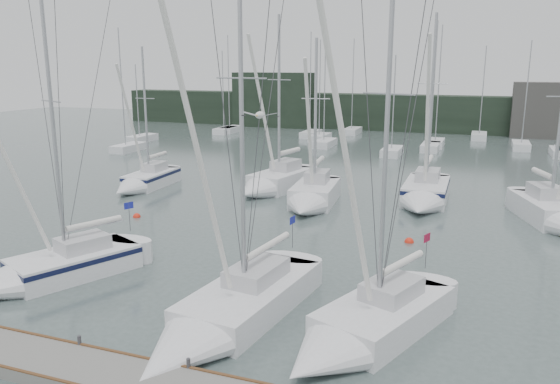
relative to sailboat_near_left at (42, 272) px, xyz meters
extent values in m
plane|color=#4A5A57|center=(7.59, -0.24, -0.54)|extent=(160.00, 160.00, 0.00)
cube|color=slate|center=(7.59, -5.24, -0.34)|extent=(24.00, 2.00, 0.40)
cube|color=black|center=(7.59, 61.76, 1.96)|extent=(90.00, 4.00, 5.00)
cube|color=black|center=(-12.41, 59.76, 3.46)|extent=(12.00, 3.00, 8.00)
cube|color=#413F3C|center=(25.59, 59.76, 2.96)|extent=(10.00, 3.00, 7.00)
cube|color=silver|center=(0.79, 55.34, -0.19)|extent=(1.80, 4.50, 0.90)
cylinder|color=#A7A9AF|center=(0.79, 54.84, 6.08)|extent=(0.12, 0.12, 11.64)
cube|color=silver|center=(-18.52, 32.13, -0.19)|extent=(1.80, 4.50, 0.90)
cylinder|color=#A7A9AF|center=(-18.52, 31.63, 6.30)|extent=(0.12, 0.12, 12.07)
cube|color=silver|center=(12.35, 47.28, -0.19)|extent=(1.80, 4.50, 0.90)
cylinder|color=#A7A9AF|center=(12.35, 46.78, 6.56)|extent=(0.12, 0.12, 12.59)
cube|color=silver|center=(16.95, 55.71, -0.19)|extent=(1.80, 4.50, 0.90)
cylinder|color=#A7A9AF|center=(16.95, 55.21, 5.56)|extent=(0.12, 0.12, 10.59)
cube|color=silver|center=(-1.42, 47.45, -0.19)|extent=(1.80, 4.50, 0.90)
cylinder|color=#A7A9AF|center=(-1.42, 46.95, 5.89)|extent=(0.12, 0.12, 11.26)
cube|color=silver|center=(-21.57, 39.11, -0.19)|extent=(1.80, 4.50, 0.90)
cylinder|color=#A7A9AF|center=(-21.57, 38.61, 4.46)|extent=(0.12, 0.12, 8.39)
cube|color=silver|center=(21.43, 48.58, -0.19)|extent=(1.80, 4.50, 0.90)
cylinder|color=#A7A9AF|center=(21.43, 48.08, 5.70)|extent=(0.12, 0.12, 10.87)
cube|color=silver|center=(-15.59, 50.03, -0.19)|extent=(1.80, 4.50, 0.90)
cylinder|color=#A7A9AF|center=(-15.59, 49.53, 5.32)|extent=(0.12, 0.12, 10.12)
cube|color=silver|center=(-15.32, 51.26, -0.19)|extent=(1.80, 4.50, 0.90)
cylinder|color=#A7A9AF|center=(-15.32, 50.76, 6.35)|extent=(0.12, 0.12, 12.18)
cube|color=silver|center=(12.11, 43.96, -0.19)|extent=(1.80, 4.50, 0.90)
cylinder|color=#A7A9AF|center=(12.11, 43.46, 6.66)|extent=(0.12, 0.12, 12.80)
cube|color=silver|center=(0.51, 42.79, -0.19)|extent=(1.80, 4.50, 0.90)
cylinder|color=#A7A9AF|center=(0.51, 42.29, 6.84)|extent=(0.12, 0.12, 13.15)
cube|color=silver|center=(24.95, 44.75, -0.19)|extent=(1.80, 4.50, 0.90)
cube|color=silver|center=(8.68, 39.41, -0.19)|extent=(1.80, 4.50, 0.90)
cylinder|color=#A7A9AF|center=(8.68, 38.91, 4.91)|extent=(0.12, 0.12, 9.31)
cube|color=silver|center=(-3.48, 50.29, -0.19)|extent=(1.80, 4.50, 0.90)
cylinder|color=#A7A9AF|center=(-3.48, 49.79, 6.42)|extent=(0.12, 0.12, 12.32)
cube|color=silver|center=(0.61, 1.33, -0.14)|extent=(4.57, 5.93, 1.34)
cube|color=#B6B6BB|center=(0.79, 1.74, 0.85)|extent=(2.18, 2.53, 0.63)
cylinder|color=#A7A9AF|center=(0.45, 0.98, 6.09)|extent=(0.16, 0.16, 11.10)
cylinder|color=white|center=(1.05, 2.30, 1.65)|extent=(1.31, 2.48, 0.25)
cube|color=#0E1335|center=(0.61, 1.33, 0.31)|extent=(4.60, 5.96, 0.22)
cube|color=#1B2297|center=(1.79, 3.92, 2.14)|extent=(0.22, 0.45, 0.32)
cube|color=silver|center=(9.44, 0.78, -0.14)|extent=(3.69, 7.05, 1.34)
cone|color=silver|center=(8.83, -3.99, -0.14)|extent=(3.20, 3.23, 2.86)
cube|color=#B6B6BB|center=(9.50, 1.22, 0.85)|extent=(1.90, 2.87, 0.62)
cylinder|color=#A7A9AF|center=(9.38, 0.30, 6.94)|extent=(0.16, 0.16, 12.81)
cylinder|color=white|center=(9.62, 2.11, 1.65)|extent=(0.67, 3.30, 0.25)
cube|color=#1B2297|center=(9.90, 4.29, 2.14)|extent=(0.08, 0.48, 0.32)
cube|color=silver|center=(14.50, 1.00, -0.13)|extent=(4.53, 6.16, 1.34)
cone|color=silver|center=(13.05, -2.70, -0.13)|extent=(3.37, 3.20, 2.69)
cube|color=#B6B6BB|center=(14.67, 1.42, 0.85)|extent=(2.19, 2.61, 0.63)
cylinder|color=#A7A9AF|center=(14.36, 0.63, 6.56)|extent=(0.16, 0.16, 12.05)
cylinder|color=white|center=(14.91, 2.04, 1.66)|extent=(1.23, 2.62, 0.25)
cube|color=maroon|center=(15.59, 3.76, 2.15)|extent=(0.20, 0.46, 0.32)
cube|color=silver|center=(-6.50, 18.31, -0.12)|extent=(2.49, 5.11, 1.39)
cone|color=silver|center=(-6.38, 14.71, -0.12)|extent=(2.39, 2.24, 2.32)
cube|color=#B6B6BB|center=(-6.52, 18.77, 0.90)|extent=(1.34, 2.06, 0.65)
cylinder|color=#A7A9AF|center=(-6.49, 17.95, 5.26)|extent=(0.17, 0.17, 9.37)
cylinder|color=white|center=(-6.54, 19.31, 1.73)|extent=(0.34, 2.47, 0.26)
cube|color=#0E1335|center=(-6.50, 18.31, 0.34)|extent=(2.51, 5.13, 0.23)
cube|color=silver|center=(3.29, 20.97, -0.04)|extent=(3.87, 6.03, 1.66)
cone|color=silver|center=(2.46, 17.07, -0.04)|extent=(3.21, 2.92, 2.77)
cube|color=#B6B6BB|center=(3.40, 21.51, 1.18)|extent=(1.96, 2.50, 0.78)
cylinder|color=#A7A9AF|center=(3.20, 20.58, 6.45)|extent=(0.20, 0.20, 11.31)
cylinder|color=white|center=(3.52, 22.06, 2.18)|extent=(0.87, 2.73, 0.31)
cube|color=silver|center=(6.95, 17.62, -0.04)|extent=(3.15, 5.44, 1.67)
cone|color=silver|center=(7.30, 13.92, -0.04)|extent=(2.86, 2.47, 2.67)
cube|color=#B6B6BB|center=(6.89, 18.18, 1.18)|extent=(1.66, 2.21, 0.78)
cylinder|color=#A7A9AF|center=(6.98, 17.25, 5.55)|extent=(0.20, 0.20, 9.52)
cylinder|color=white|center=(6.85, 18.66, 2.18)|extent=(0.55, 2.56, 0.31)
cube|color=silver|center=(13.94, 21.02, -0.05)|extent=(2.87, 5.86, 1.63)
cone|color=silver|center=(13.97, 16.85, -0.05)|extent=(2.84, 2.53, 2.82)
cube|color=#B6B6BB|center=(13.94, 21.56, 1.14)|extent=(1.57, 2.35, 0.76)
cylinder|color=#A7A9AF|center=(13.94, 20.61, 6.33)|extent=(0.20, 0.20, 11.13)
cylinder|color=white|center=(13.93, 22.19, 2.12)|extent=(0.33, 2.86, 0.30)
cube|color=#0E1335|center=(13.94, 21.02, 0.49)|extent=(2.89, 5.89, 0.27)
cube|color=silver|center=(21.31, 18.37, -0.05)|extent=(4.31, 5.95, 1.64)
cube|color=#B6B6BB|center=(21.14, 18.89, 1.16)|extent=(2.11, 2.51, 0.77)
cylinder|color=white|center=(20.97, 19.39, 2.14)|extent=(1.13, 2.57, 0.31)
sphere|color=red|center=(14.08, 11.21, -0.54)|extent=(0.50, 0.50, 0.50)
sphere|color=red|center=(-2.38, 10.32, -0.54)|extent=(0.48, 0.48, 0.48)
ellipsoid|color=silver|center=(11.25, -2.56, 7.27)|extent=(0.23, 0.45, 0.20)
cube|color=#95989D|center=(10.97, -2.56, 7.29)|extent=(0.46, 0.15, 0.11)
cube|color=#95989D|center=(11.54, -2.57, 7.29)|extent=(0.46, 0.15, 0.11)
camera|label=1|loc=(17.25, -17.05, 8.69)|focal=35.00mm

